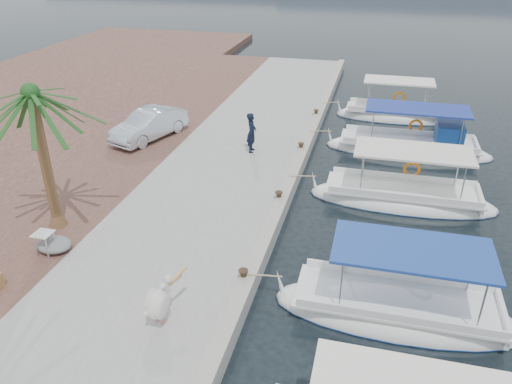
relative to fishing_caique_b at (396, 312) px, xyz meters
The scene contains 15 objects.
ground 5.25m from the fishing_caique_b, 139.18° to the left, with size 400.00×400.00×0.00m, color black.
concrete_quay 10.94m from the fishing_caique_b, 129.59° to the left, with size 6.00×40.00×0.50m, color gray.
quay_curb 9.43m from the fishing_caique_b, 116.44° to the left, with size 0.44×40.00×0.12m, color #A19B8F.
cobblestone_strip 14.64m from the fishing_caique_b, 144.85° to the left, with size 4.00×40.00×0.50m, color #52322B.
fishing_caique_b is the anchor object (origin of this frame).
fishing_caique_c 6.77m from the fishing_caique_b, 88.30° to the left, with size 7.17×2.23×2.83m.
fishing_caique_d 12.07m from the fishing_caique_b, 87.03° to the left, with size 7.81×2.24×2.83m.
fishing_caique_e 16.90m from the fishing_caique_b, 90.83° to the left, with size 6.27×2.01×2.83m.
mooring_bollards 6.58m from the fishing_caique_b, 131.23° to the left, with size 0.28×20.28×0.33m.
pelican 6.42m from the fishing_caique_b, 159.04° to the right, with size 0.83×1.55×1.21m.
fisherman 11.32m from the fishing_caique_b, 125.16° to the left, with size 0.66×0.43×1.82m, color black.
date_palm 12.40m from the fishing_caique_b, behind, with size 4.60×4.60×5.55m.
parked_car 15.16m from the fishing_caique_b, 140.57° to the left, with size 1.46×4.19×1.38m, color silver.
tarp_bundle 10.49m from the fishing_caique_b, behind, with size 1.10×0.90×0.40m, color slate.
folding_table 10.66m from the fishing_caique_b, behind, with size 0.55×0.55×0.73m.
Camera 1 is at (2.82, -14.66, 9.37)m, focal length 35.00 mm.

